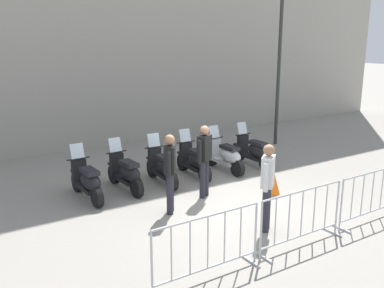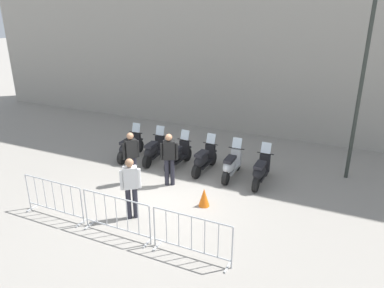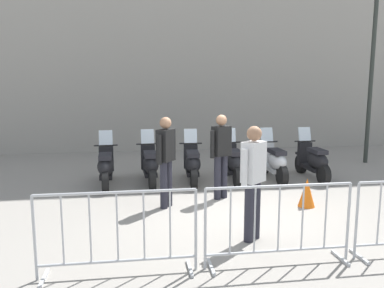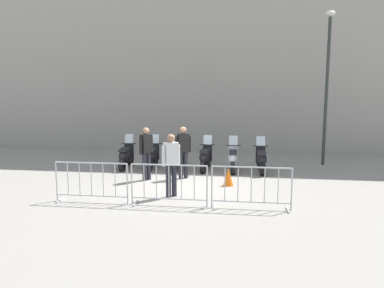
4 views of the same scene
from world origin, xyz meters
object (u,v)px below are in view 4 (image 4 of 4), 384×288
object	(u,v)px
officer_near_row_end	(183,149)
motorcycle_5	(261,160)
officer_mid_plaza	(171,161)
barrier_segment_1	(169,186)
street_lamp	(327,74)
motorcycle_2	(178,158)
barrier_segment_0	(91,183)
motorcycle_4	(233,159)
officer_by_barriers	(146,150)
motorcycle_1	(152,157)
barrier_segment_2	(251,188)
traffic_cone	(228,177)
motorcycle_0	(126,156)
motorcycle_3	(205,158)

from	to	relation	value
officer_near_row_end	motorcycle_5	bearing A→B (deg)	25.45
officer_mid_plaza	officer_near_row_end	bearing A→B (deg)	89.92
barrier_segment_1	street_lamp	world-z (taller)	street_lamp
motorcycle_2	barrier_segment_0	xyz separation A→B (m)	(-1.56, -4.26, 0.07)
officer_mid_plaza	motorcycle_2	bearing A→B (deg)	96.46
motorcycle_5	motorcycle_4	bearing A→B (deg)	177.26
barrier_segment_0	motorcycle_5	bearing A→B (deg)	42.49
officer_by_barriers	motorcycle_5	bearing A→B (deg)	23.48
motorcycle_1	street_lamp	distance (m)	7.40
street_lamp	officer_near_row_end	world-z (taller)	street_lamp
barrier_segment_1	officer_by_barriers	bearing A→B (deg)	115.84
officer_by_barriers	barrier_segment_2	bearing A→B (deg)	-38.10
traffic_cone	motorcycle_1	bearing A→B (deg)	143.58
motorcycle_2	barrier_segment_0	bearing A→B (deg)	-110.10
motorcycle_1	officer_near_row_end	size ratio (longest dim) A/B	1.00
motorcycle_1	officer_near_row_end	bearing A→B (deg)	-44.78
barrier_segment_2	motorcycle_4	bearing A→B (deg)	96.81
motorcycle_0	traffic_cone	world-z (taller)	motorcycle_0
motorcycle_0	motorcycle_2	distance (m)	2.00
motorcycle_1	motorcycle_5	size ratio (longest dim) A/B	1.00
motorcycle_4	motorcycle_2	bearing A→B (deg)	179.58
motorcycle_0	motorcycle_4	distance (m)	4.02
barrier_segment_0	officer_mid_plaza	distance (m)	2.16
traffic_cone	motorcycle_0	bearing A→B (deg)	152.19
motorcycle_4	motorcycle_3	bearing A→B (deg)	177.23
barrier_segment_1	traffic_cone	xyz separation A→B (m)	(1.43, 2.19, -0.25)
street_lamp	motorcycle_5	bearing A→B (deg)	-145.96
motorcycle_2	barrier_segment_0	world-z (taller)	motorcycle_2
barrier_segment_0	officer_near_row_end	bearing A→B (deg)	56.45
motorcycle_3	motorcycle_2	bearing A→B (deg)	-178.06
motorcycle_0	motorcycle_1	distance (m)	1.01
motorcycle_0	traffic_cone	bearing A→B (deg)	-27.81
motorcycle_5	officer_near_row_end	bearing A→B (deg)	-154.55
motorcycle_1	officer_mid_plaza	bearing A→B (deg)	-68.50
traffic_cone	motorcycle_2	bearing A→B (deg)	132.59
motorcycle_5	street_lamp	distance (m)	4.33
barrier_segment_1	officer_near_row_end	distance (m)	2.99
motorcycle_5	barrier_segment_0	distance (m)	6.22
barrier_segment_0	street_lamp	bearing A→B (deg)	39.72
motorcycle_4	motorcycle_0	bearing A→B (deg)	180.00
street_lamp	officer_by_barriers	xyz separation A→B (m)	(-6.30, -3.34, -2.56)
barrier_segment_0	barrier_segment_1	distance (m)	2.04
officer_by_barriers	traffic_cone	xyz separation A→B (m)	(2.67, -0.37, -0.71)
street_lamp	barrier_segment_1	bearing A→B (deg)	-130.55
barrier_segment_2	officer_by_barriers	world-z (taller)	officer_by_barriers
motorcycle_0	officer_near_row_end	size ratio (longest dim) A/B	1.00
motorcycle_3	officer_by_barriers	xyz separation A→B (m)	(-1.77, -1.74, 0.53)
barrier_segment_0	street_lamp	world-z (taller)	street_lamp
motorcycle_2	barrier_segment_2	world-z (taller)	motorcycle_2
motorcycle_4	officer_by_barriers	distance (m)	3.29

